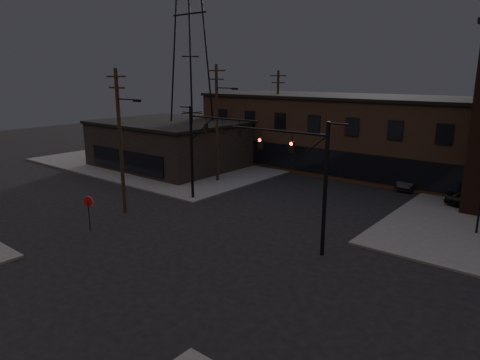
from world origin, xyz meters
name	(u,v)px	position (x,y,z in m)	size (l,w,h in m)	color
ground	(192,251)	(0.00, 0.00, 0.00)	(140.00, 140.00, 0.00)	black
sidewalk_nw	(193,156)	(-22.00, 22.00, 0.07)	(30.00, 30.00, 0.15)	#474744
building_row	(375,136)	(0.00, 28.00, 4.00)	(40.00, 12.00, 8.00)	brown
building_left	(169,145)	(-20.00, 16.00, 2.50)	(16.00, 12.00, 5.00)	black
traffic_signal_near	(308,172)	(5.36, 4.50, 4.93)	(7.12, 0.24, 8.00)	black
traffic_signal_far	(202,143)	(-6.72, 8.00, 5.01)	(7.12, 0.24, 8.00)	black
stop_sign	(88,205)	(-8.00, -1.99, 1.84)	(0.72, 0.33, 2.48)	black
utility_pole_near	(121,138)	(-9.43, 2.00, 5.87)	(3.70, 0.28, 11.00)	black
utility_pole_mid	(217,121)	(-10.44, 14.00, 6.13)	(3.70, 0.28, 11.50)	black
utility_pole_far	(277,115)	(-11.50, 26.00, 5.78)	(2.20, 0.28, 11.00)	black
transmission_tower	(190,56)	(-18.00, 18.00, 12.50)	(7.00, 7.00, 25.00)	black
parked_car_lot_a	(473,200)	(11.56, 19.78, 0.83)	(1.61, 3.99, 1.36)	black
car_crossing	(410,181)	(5.50, 23.50, 0.72)	(1.52, 4.35, 1.43)	black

